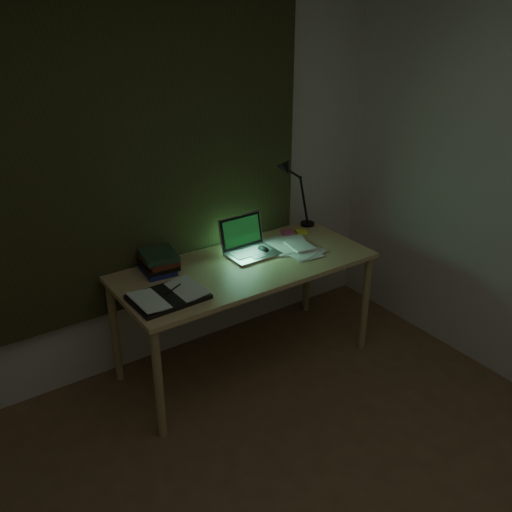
% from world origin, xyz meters
% --- Properties ---
extents(wall_back, '(3.50, 0.00, 2.50)m').
position_xyz_m(wall_back, '(0.00, 2.00, 1.25)').
color(wall_back, silver).
rests_on(wall_back, ground).
extents(curtain, '(2.20, 0.06, 2.00)m').
position_xyz_m(curtain, '(0.00, 1.96, 1.45)').
color(curtain, '#2B2F17').
rests_on(curtain, wall_back).
extents(desk, '(1.57, 0.69, 0.72)m').
position_xyz_m(desk, '(0.49, 1.58, 0.36)').
color(desk, tan).
rests_on(desk, floor).
extents(laptop, '(0.31, 0.35, 0.22)m').
position_xyz_m(laptop, '(0.60, 1.66, 0.83)').
color(laptop, silver).
rests_on(laptop, desk).
extents(open_textbook, '(0.40, 0.29, 0.03)m').
position_xyz_m(open_textbook, '(-0.08, 1.46, 0.73)').
color(open_textbook, white).
rests_on(open_textbook, desk).
extents(book_stack, '(0.22, 0.25, 0.12)m').
position_xyz_m(book_stack, '(0.02, 1.79, 0.78)').
color(book_stack, white).
rests_on(book_stack, desk).
extents(loose_papers, '(0.34, 0.36, 0.02)m').
position_xyz_m(loose_papers, '(0.87, 1.60, 0.72)').
color(loose_papers, white).
rests_on(loose_papers, desk).
extents(mouse, '(0.06, 0.09, 0.03)m').
position_xyz_m(mouse, '(0.69, 1.66, 0.73)').
color(mouse, black).
rests_on(mouse, desk).
extents(sticky_yellow, '(0.09, 0.09, 0.02)m').
position_xyz_m(sticky_yellow, '(1.08, 1.77, 0.72)').
color(sticky_yellow, yellow).
rests_on(sticky_yellow, desk).
extents(sticky_pink, '(0.10, 0.10, 0.02)m').
position_xyz_m(sticky_pink, '(0.99, 1.81, 0.72)').
color(sticky_pink, pink).
rests_on(sticky_pink, desk).
extents(desk_lamp, '(0.38, 0.32, 0.52)m').
position_xyz_m(desk_lamp, '(1.20, 1.85, 0.98)').
color(desk_lamp, black).
rests_on(desk_lamp, desk).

